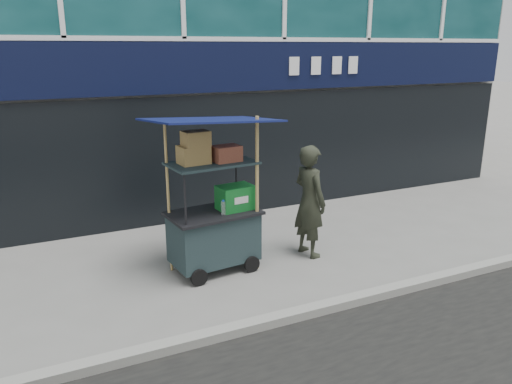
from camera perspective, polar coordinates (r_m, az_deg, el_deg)
ground at (r=6.58m, az=3.37°, el=-13.55°), size 80.00×80.00×0.00m
curb at (r=6.40m, az=4.25°, el=-13.88°), size 80.00×0.18×0.12m
vendor_cart at (r=7.43m, az=-4.75°, el=-2.90°), size 1.89×1.43×2.38m
vendor_man at (r=7.97m, az=6.14°, el=-1.05°), size 0.53×0.72×1.81m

